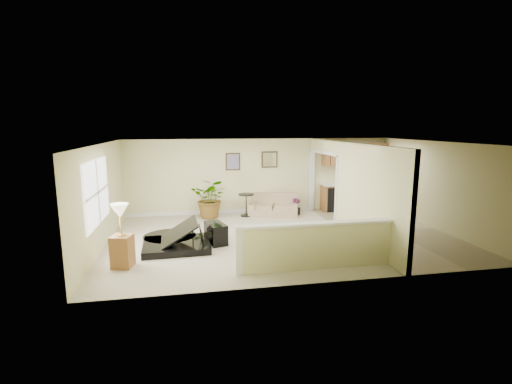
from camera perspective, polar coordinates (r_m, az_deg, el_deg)
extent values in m
plane|color=#BBB291|center=(10.01, 4.09, -6.87)|extent=(9.00, 9.00, 0.00)
cube|color=beige|center=(12.61, 0.72, 2.52)|extent=(9.00, 0.04, 2.50)
cube|color=beige|center=(6.93, 10.51, -4.06)|extent=(9.00, 0.04, 2.50)
cube|color=beige|center=(9.63, -22.70, -0.68)|extent=(0.04, 6.00, 2.50)
cube|color=beige|center=(11.70, 26.03, 0.87)|extent=(0.04, 6.00, 2.50)
cube|color=silver|center=(9.58, 4.28, 7.57)|extent=(9.00, 6.00, 0.04)
cube|color=#9C8C6A|center=(11.21, 19.95, -5.59)|extent=(2.70, 6.00, 0.01)
cube|color=beige|center=(9.26, 16.94, -0.73)|extent=(0.12, 3.60, 2.50)
cube|color=beige|center=(11.84, 10.56, 6.95)|extent=(0.12, 2.35, 0.40)
cube|color=beige|center=(7.82, 9.51, -8.28)|extent=(3.30, 0.12, 0.95)
cube|color=silver|center=(7.68, 9.62, -4.81)|extent=(3.40, 0.22, 0.05)
cube|color=silver|center=(7.43, -2.68, -8.95)|extent=(0.14, 0.14, 1.00)
cube|color=white|center=(9.11, -23.33, -0.03)|extent=(0.05, 2.15, 1.45)
cube|color=#312512|center=(12.38, -3.58, 4.68)|extent=(0.48, 0.03, 0.58)
cube|color=#8B586E|center=(12.36, -3.57, 4.68)|extent=(0.40, 0.01, 0.50)
cube|color=#312512|center=(12.59, 2.09, 5.02)|extent=(0.55, 0.03, 0.55)
cube|color=silver|center=(12.57, 2.11, 5.01)|extent=(0.46, 0.01, 0.46)
cube|color=#976131|center=(13.50, 14.84, -0.76)|extent=(2.30, 0.60, 0.90)
cube|color=beige|center=(13.42, 14.93, 1.21)|extent=(2.36, 0.65, 0.04)
cube|color=black|center=(13.17, 11.70, -0.98)|extent=(0.60, 0.60, 0.84)
cube|color=#976131|center=(13.41, 14.91, 5.64)|extent=(2.30, 0.35, 0.75)
cube|color=black|center=(9.04, -12.29, -3.51)|extent=(1.61, 1.40, 0.32)
cylinder|color=black|center=(9.62, -13.16, -2.72)|extent=(1.33, 1.33, 0.32)
cube|color=white|center=(9.07, -6.41, -3.58)|extent=(0.28, 1.08, 0.02)
cube|color=black|center=(9.09, -13.02, -1.60)|extent=(1.27, 1.28, 0.73)
cube|color=black|center=(9.46, -6.21, -6.32)|extent=(0.57, 0.84, 0.51)
cube|color=tan|center=(12.36, 2.75, -2.50)|extent=(1.80, 1.37, 0.45)
cube|color=tan|center=(12.59, 2.40, -0.13)|extent=(1.57, 0.72, 0.47)
cube|color=tan|center=(12.15, -0.45, -1.22)|extent=(0.47, 0.91, 0.17)
cube|color=tan|center=(12.47, 5.89, -0.98)|extent=(0.47, 0.91, 0.17)
cylinder|color=black|center=(12.20, -1.52, -3.66)|extent=(0.37, 0.37, 0.03)
cylinder|color=black|center=(12.12, -1.52, -2.04)|extent=(0.04, 0.04, 0.71)
cylinder|color=black|center=(12.05, -1.53, -0.38)|extent=(0.51, 0.51, 0.03)
cylinder|color=black|center=(12.04, -6.89, -3.36)|extent=(0.37, 0.37, 0.26)
imported|color=#1F4D17|center=(11.93, -6.94, -0.96)|extent=(1.45, 1.36, 1.29)
cylinder|color=black|center=(12.47, 6.18, -3.01)|extent=(0.28, 0.28, 0.20)
imported|color=#1F4D17|center=(12.43, 6.19, -2.23)|extent=(0.36, 0.36, 0.55)
cube|color=#976131|center=(8.33, -19.86, -8.57)|extent=(0.48, 0.48, 0.68)
cylinder|color=gold|center=(8.22, -20.01, -6.24)|extent=(0.18, 0.18, 0.02)
cylinder|color=gold|center=(8.16, -20.10, -4.70)|extent=(0.03, 0.03, 0.46)
cone|color=#FFEED0|center=(8.10, -20.23, -2.75)|extent=(0.37, 0.37, 0.30)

